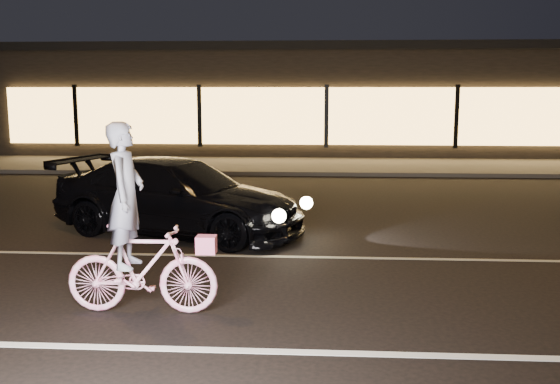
{
  "coord_description": "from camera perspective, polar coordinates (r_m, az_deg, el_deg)",
  "views": [
    {
      "loc": [
        -0.27,
        -7.24,
        2.54
      ],
      "look_at": [
        -0.75,
        0.6,
        1.24
      ],
      "focal_mm": 40.0,
      "sensor_mm": 36.0,
      "label": 1
    }
  ],
  "objects": [
    {
      "name": "lane_stripe_far",
      "position": [
        9.59,
        5.04,
        -5.98
      ],
      "size": [
        60.0,
        0.1,
        0.01
      ],
      "primitive_type": "cube",
      "color": "gray",
      "rests_on": "ground"
    },
    {
      "name": "storefront",
      "position": [
        26.21,
        4.17,
        8.51
      ],
      "size": [
        25.4,
        8.42,
        4.2
      ],
      "color": "black",
      "rests_on": "ground"
    },
    {
      "name": "ground",
      "position": [
        7.68,
        5.42,
        -9.96
      ],
      "size": [
        90.0,
        90.0,
        0.0
      ],
      "primitive_type": "plane",
      "color": "black",
      "rests_on": "ground"
    },
    {
      "name": "sedan",
      "position": [
        11.12,
        -9.3,
        -0.44
      ],
      "size": [
        4.94,
        3.26,
        1.33
      ],
      "rotation": [
        0.0,
        0.0,
        1.24
      ],
      "color": "black",
      "rests_on": "ground"
    },
    {
      "name": "cyclist",
      "position": [
        7.25,
        -12.9,
        -4.91
      ],
      "size": [
        1.74,
        0.6,
        2.19
      ],
      "rotation": [
        0.0,
        0.0,
        1.57
      ],
      "color": "#FB4790",
      "rests_on": "ground"
    },
    {
      "name": "lane_stripe_near",
      "position": [
        6.28,
        5.86,
        -14.46
      ],
      "size": [
        60.0,
        0.12,
        0.01
      ],
      "primitive_type": "cube",
      "color": "silver",
      "rests_on": "ground"
    },
    {
      "name": "sidewalk",
      "position": [
        20.4,
        4.27,
        2.38
      ],
      "size": [
        30.0,
        4.0,
        0.12
      ],
      "primitive_type": "cube",
      "color": "#383533",
      "rests_on": "ground"
    }
  ]
}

